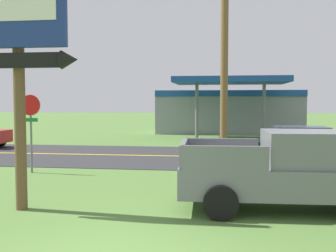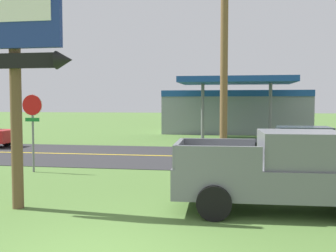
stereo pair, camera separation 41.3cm
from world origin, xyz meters
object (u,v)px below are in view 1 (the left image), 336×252
Objects in this scene: motel_sign at (18,40)px; stop_sign at (31,119)px; car_black_near_lane at (298,146)px; pickup_grey_parked_on_lawn at (288,171)px; gas_station at (228,110)px; utility_pole at (224,35)px.

stop_sign is at bearing 114.19° from motel_sign.
motel_sign is 1.45× the size of car_black_near_lane.
stop_sign reaches higher than pickup_grey_parked_on_lawn.
car_black_near_lane is at bearing -81.63° from gas_station.
gas_station is (5.48, 25.65, -2.20)m from motel_sign.
utility_pole is 1.78× the size of pickup_grey_parked_on_lawn.
motel_sign reaches higher than car_black_near_lane.
utility_pole reaches higher than car_black_near_lane.
car_black_near_lane is at bearing 45.19° from motel_sign.
stop_sign is 0.32× the size of utility_pole.
motel_sign is at bearing -65.81° from stop_sign.
pickup_grey_parked_on_lawn is (8.71, -4.06, -1.06)m from stop_sign.
stop_sign is at bearing 155.04° from pickup_grey_parked_on_lawn.
stop_sign is 22.07m from gas_station.
motel_sign is 26.32m from gas_station.
car_black_near_lane is at bearing 77.64° from pickup_grey_parked_on_lawn.
utility_pole is at bearing 111.45° from pickup_grey_parked_on_lawn.
car_black_near_lane is (1.58, 7.20, -0.13)m from pickup_grey_parked_on_lawn.
utility_pole reaches higher than motel_sign.
stop_sign is at bearing -163.01° from car_black_near_lane.
motel_sign is 5.84m from stop_sign.
utility_pole is 21.01m from gas_station.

